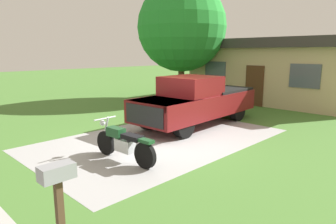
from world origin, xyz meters
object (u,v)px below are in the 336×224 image
(motorcycle, at_px, (124,143))
(shade_tree, at_px, (182,27))
(mailbox, at_px, (58,184))
(neighbor_house, at_px, (277,70))
(pickup_truck, at_px, (198,100))

(motorcycle, xyz_separation_m, shade_tree, (-5.84, 8.65, 3.70))
(mailbox, distance_m, neighbor_house, 15.69)
(motorcycle, distance_m, shade_tree, 11.07)
(pickup_truck, distance_m, shade_tree, 6.99)
(motorcycle, bearing_deg, neighbor_house, 98.10)
(pickup_truck, bearing_deg, neighbor_house, 93.92)
(shade_tree, bearing_deg, neighbor_house, 42.28)
(shade_tree, bearing_deg, mailbox, -54.93)
(motorcycle, relative_size, mailbox, 1.76)
(motorcycle, distance_m, neighbor_house, 12.55)
(motorcycle, height_order, shade_tree, shade_tree)
(pickup_truck, bearing_deg, motorcycle, -74.82)
(pickup_truck, relative_size, shade_tree, 0.85)
(motorcycle, relative_size, pickup_truck, 0.39)
(mailbox, bearing_deg, motorcycle, 128.13)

